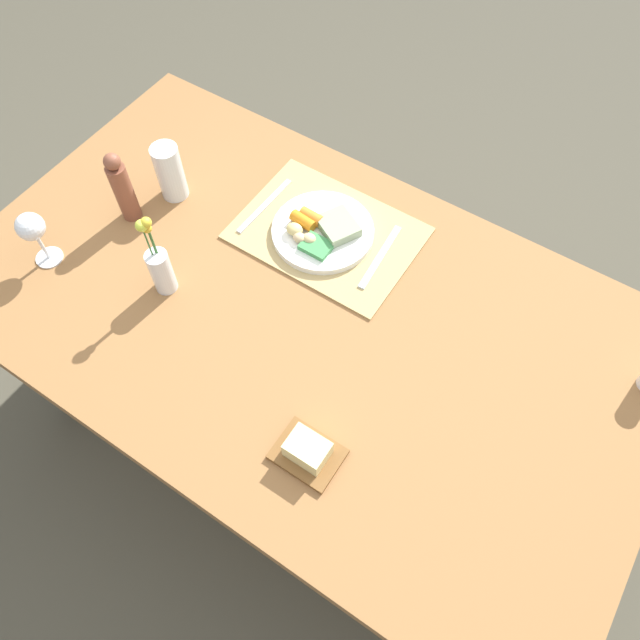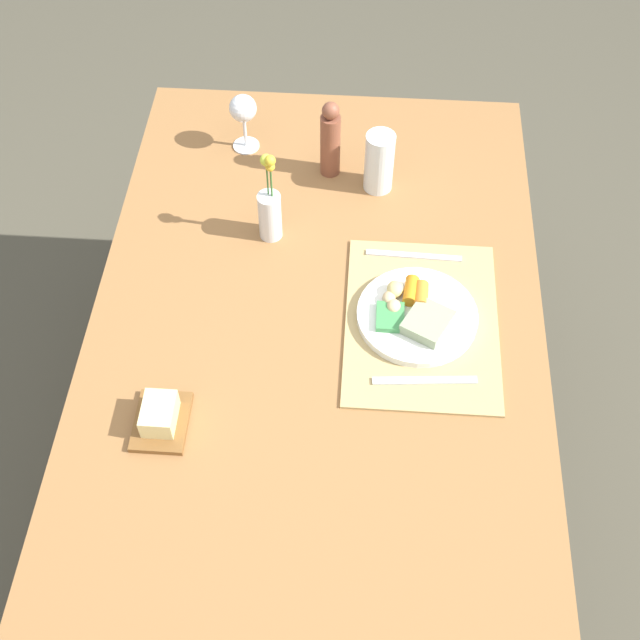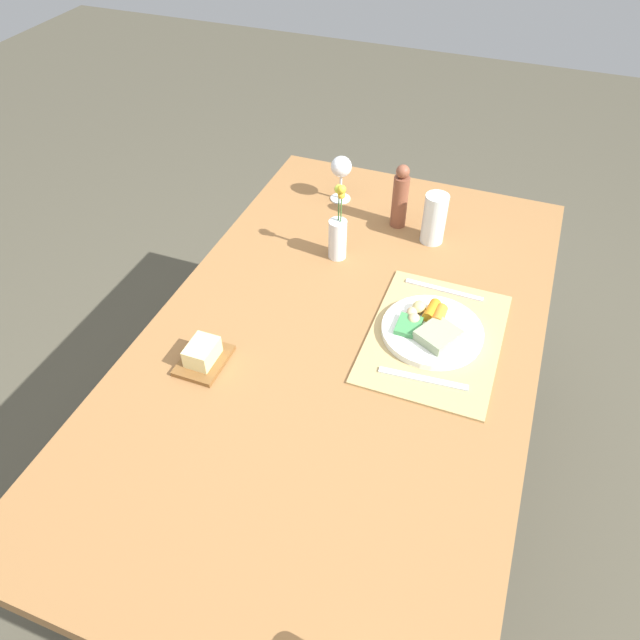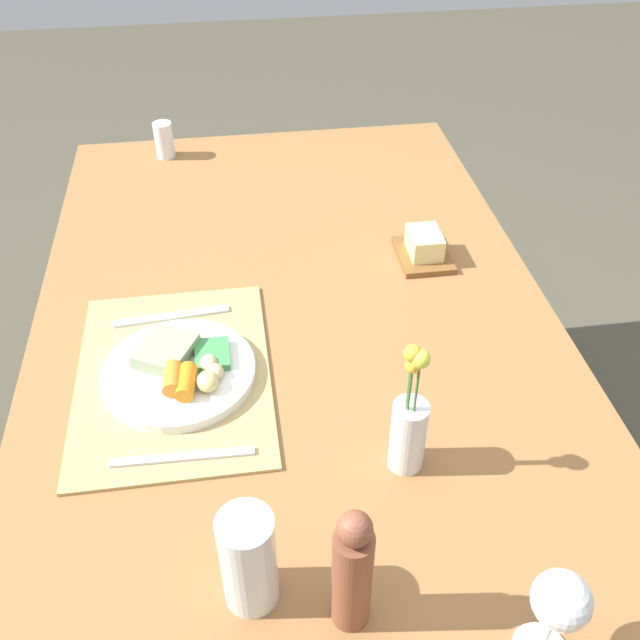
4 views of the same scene
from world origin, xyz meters
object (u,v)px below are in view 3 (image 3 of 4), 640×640
object	(u,v)px
dining_table	(341,359)
water_tumbler	(434,222)
flower_vase	(338,234)
dinner_plate	(431,329)
pepper_mill	(401,197)
wine_glass	(341,169)
knife	(444,290)
fork	(423,379)
butter_dish	(203,356)

from	to	relation	value
dining_table	water_tumbler	xyz separation A→B (m)	(0.47, -0.11, 0.15)
dining_table	flower_vase	bearing A→B (deg)	21.35
dinner_plate	pepper_mill	world-z (taller)	pepper_mill
wine_glass	knife	bearing A→B (deg)	-129.48
dining_table	flower_vase	xyz separation A→B (m)	(0.30, 0.12, 0.16)
flower_vase	pepper_mill	world-z (taller)	flower_vase
fork	pepper_mill	size ratio (longest dim) A/B	1.02
dining_table	knife	size ratio (longest dim) A/B	7.71
flower_vase	pepper_mill	distance (m)	0.24
dinner_plate	flower_vase	bearing A→B (deg)	55.64
butter_dish	flower_vase	bearing A→B (deg)	-17.43
flower_vase	dining_table	bearing A→B (deg)	-158.65
flower_vase	water_tumbler	size ratio (longest dim) A/B	1.53
fork	knife	world-z (taller)	same
dinner_plate	fork	distance (m)	0.15
knife	butter_dish	xyz separation A→B (m)	(-0.44, 0.47, 0.01)
dinner_plate	knife	distance (m)	0.17
butter_dish	dinner_plate	bearing A→B (deg)	-59.77
knife	butter_dish	world-z (taller)	butter_dish
dinner_plate	knife	size ratio (longest dim) A/B	1.20
knife	butter_dish	distance (m)	0.64
water_tumbler	dinner_plate	bearing A→B (deg)	-167.16
dining_table	flower_vase	distance (m)	0.36
knife	pepper_mill	bearing A→B (deg)	38.67
dining_table	wine_glass	world-z (taller)	wine_glass
flower_vase	butter_dish	distance (m)	0.52
dinner_plate	wine_glass	size ratio (longest dim) A/B	1.67
water_tumbler	pepper_mill	size ratio (longest dim) A/B	0.76
flower_vase	knife	bearing A→B (deg)	-98.85
water_tumbler	butter_dish	distance (m)	0.76
water_tumbler	wine_glass	xyz separation A→B (m)	(0.12, 0.32, 0.04)
dining_table	butter_dish	world-z (taller)	butter_dish
fork	flower_vase	size ratio (longest dim) A/B	0.89
dining_table	dinner_plate	distance (m)	0.24
pepper_mill	butter_dish	world-z (taller)	pepper_mill
wine_glass	butter_dish	xyz separation A→B (m)	(-0.78, 0.06, -0.08)
dinner_plate	knife	world-z (taller)	dinner_plate
dinner_plate	knife	bearing A→B (deg)	1.25
dining_table	butter_dish	size ratio (longest dim) A/B	12.17
dinner_plate	butter_dish	size ratio (longest dim) A/B	1.89
dining_table	pepper_mill	distance (m)	0.54
dinner_plate	flower_vase	xyz separation A→B (m)	(0.22, 0.32, 0.06)
flower_vase	dinner_plate	bearing A→B (deg)	-124.36
dining_table	wine_glass	distance (m)	0.65
water_tumbler	wine_glass	size ratio (longest dim) A/B	1.02
dinner_plate	water_tumbler	world-z (taller)	water_tumbler
pepper_mill	wine_glass	bearing A→B (deg)	70.60
knife	water_tumbler	size ratio (longest dim) A/B	1.38
dinner_plate	fork	world-z (taller)	dinner_plate
water_tumbler	dining_table	bearing A→B (deg)	166.37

